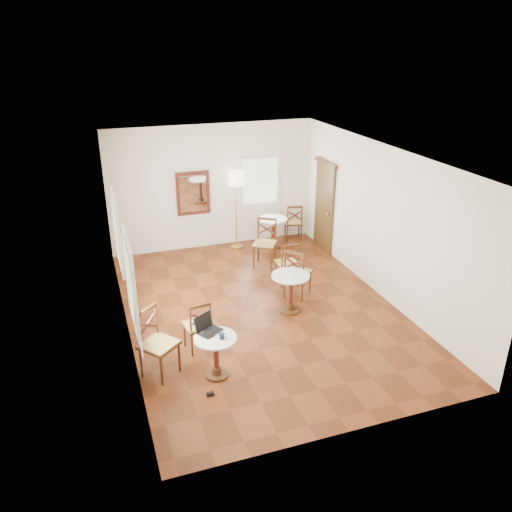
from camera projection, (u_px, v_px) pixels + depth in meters
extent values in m
plane|color=#632A11|center=(261.00, 309.00, 9.84)|extent=(7.00, 7.00, 0.00)
cube|color=white|center=(213.00, 187.00, 12.28)|extent=(5.00, 0.02, 3.00)
cube|color=white|center=(358.00, 336.00, 6.21)|extent=(5.00, 0.02, 3.00)
cube|color=white|center=(120.00, 255.00, 8.49)|extent=(0.02, 7.00, 3.00)
cube|color=white|center=(381.00, 222.00, 9.99)|extent=(0.02, 7.00, 3.00)
cube|color=white|center=(262.00, 155.00, 8.64)|extent=(5.00, 7.00, 0.02)
cube|color=#513717|center=(324.00, 208.00, 12.24)|extent=(0.06, 0.90, 2.10)
cube|color=#492712|center=(326.00, 163.00, 11.79)|extent=(0.08, 1.02, 0.08)
sphere|color=#BF8C3F|center=(328.00, 214.00, 11.96)|extent=(0.07, 0.07, 0.07)
cube|color=#501E15|center=(193.00, 193.00, 12.13)|extent=(0.80, 0.05, 1.05)
cube|color=white|center=(193.00, 194.00, 12.10)|extent=(0.64, 0.02, 0.88)
cube|color=white|center=(142.00, 350.00, 6.90)|extent=(0.02, 0.16, 0.16)
torus|color=red|center=(143.00, 350.00, 6.91)|extent=(0.02, 0.12, 0.12)
cube|color=white|center=(130.00, 282.00, 7.44)|extent=(0.06, 1.22, 1.42)
cube|color=white|center=(117.00, 232.00, 9.35)|extent=(0.06, 1.22, 1.42)
cube|color=white|center=(260.00, 181.00, 12.59)|extent=(1.02, 0.06, 1.22)
cylinder|color=#492712|center=(217.00, 374.00, 7.93)|extent=(0.37, 0.37, 0.04)
cylinder|color=#492712|center=(217.00, 370.00, 7.90)|extent=(0.15, 0.15, 0.11)
cylinder|color=#501E15|center=(216.00, 355.00, 7.79)|extent=(0.08, 0.08, 0.56)
cylinder|color=#492712|center=(215.00, 341.00, 7.68)|extent=(0.13, 0.13, 0.06)
cylinder|color=white|center=(215.00, 338.00, 7.67)|extent=(0.65, 0.65, 0.03)
cylinder|color=#492712|center=(290.00, 310.00, 9.78)|extent=(0.41, 0.41, 0.04)
cylinder|color=#492712|center=(290.00, 306.00, 9.75)|extent=(0.16, 0.16, 0.12)
cylinder|color=#501E15|center=(290.00, 292.00, 9.63)|extent=(0.09, 0.09, 0.62)
cylinder|color=#492712|center=(291.00, 278.00, 9.51)|extent=(0.14, 0.14, 0.06)
cylinder|color=white|center=(291.00, 276.00, 9.49)|extent=(0.72, 0.72, 0.03)
cylinder|color=#492712|center=(273.00, 246.00, 12.74)|extent=(0.40, 0.40, 0.04)
cylinder|color=#492712|center=(273.00, 243.00, 12.70)|extent=(0.16, 0.16, 0.12)
cylinder|color=#501E15|center=(273.00, 232.00, 12.58)|extent=(0.09, 0.09, 0.61)
cylinder|color=#492712|center=(273.00, 221.00, 12.47)|extent=(0.14, 0.14, 0.06)
cylinder|color=white|center=(273.00, 219.00, 12.45)|extent=(0.71, 0.71, 0.03)
cylinder|color=#492712|center=(204.00, 330.00, 8.75)|extent=(0.03, 0.03, 0.43)
cylinder|color=#492712|center=(211.00, 339.00, 8.47)|extent=(0.03, 0.03, 0.43)
cylinder|color=#492712|center=(185.00, 335.00, 8.61)|extent=(0.03, 0.03, 0.43)
cylinder|color=#492712|center=(192.00, 345.00, 8.33)|extent=(0.03, 0.03, 0.43)
cube|color=#492712|center=(197.00, 326.00, 8.45)|extent=(0.48, 0.48, 0.03)
cube|color=#AD8A45|center=(197.00, 325.00, 8.45)|extent=(0.46, 0.46, 0.04)
cylinder|color=#492712|center=(210.00, 316.00, 8.29)|extent=(0.03, 0.03, 0.48)
cylinder|color=#492712|center=(191.00, 321.00, 8.14)|extent=(0.03, 0.03, 0.48)
cube|color=#492712|center=(200.00, 306.00, 8.13)|extent=(0.37, 0.09, 0.05)
cube|color=#501E15|center=(201.00, 318.00, 8.21)|extent=(0.31, 0.07, 0.21)
cube|color=#501E15|center=(201.00, 318.00, 8.21)|extent=(0.31, 0.07, 0.21)
cylinder|color=#492712|center=(162.00, 371.00, 7.62)|extent=(0.04, 0.04, 0.52)
cylinder|color=#492712|center=(141.00, 362.00, 7.81)|extent=(0.04, 0.04, 0.52)
cylinder|color=#492712|center=(179.00, 357.00, 7.94)|extent=(0.04, 0.04, 0.52)
cylinder|color=#492712|center=(159.00, 349.00, 8.14)|extent=(0.04, 0.04, 0.52)
cube|color=#492712|center=(159.00, 345.00, 7.77)|extent=(0.71, 0.71, 0.03)
cube|color=#AD8A45|center=(159.00, 344.00, 7.76)|extent=(0.68, 0.68, 0.05)
cylinder|color=#492712|center=(138.00, 332.00, 7.60)|extent=(0.04, 0.04, 0.57)
cylinder|color=#492712|center=(156.00, 320.00, 7.92)|extent=(0.04, 0.04, 0.57)
cube|color=#492712|center=(146.00, 310.00, 7.65)|extent=(0.36, 0.31, 0.06)
cube|color=#501E15|center=(147.00, 325.00, 7.75)|extent=(0.31, 0.26, 0.25)
cube|color=#501E15|center=(147.00, 325.00, 7.75)|extent=(0.31, 0.26, 0.25)
cylinder|color=#492712|center=(292.00, 269.00, 10.99)|extent=(0.04, 0.04, 0.45)
cylinder|color=#492712|center=(298.00, 276.00, 10.67)|extent=(0.04, 0.04, 0.45)
cylinder|color=#492712|center=(276.00, 271.00, 10.89)|extent=(0.04, 0.04, 0.45)
cylinder|color=#492712|center=(282.00, 278.00, 10.57)|extent=(0.04, 0.04, 0.45)
cube|color=#492712|center=(287.00, 264.00, 10.69)|extent=(0.46, 0.46, 0.03)
cube|color=#AD8A45|center=(287.00, 263.00, 10.68)|extent=(0.44, 0.44, 0.04)
cylinder|color=#492712|center=(299.00, 255.00, 10.48)|extent=(0.04, 0.04, 0.50)
cylinder|color=#492712|center=(282.00, 257.00, 10.38)|extent=(0.04, 0.04, 0.50)
cube|color=#492712|center=(291.00, 246.00, 10.34)|extent=(0.38, 0.05, 0.05)
cube|color=#501E15|center=(290.00, 256.00, 10.43)|extent=(0.33, 0.04, 0.22)
cube|color=#501E15|center=(290.00, 256.00, 10.43)|extent=(0.33, 0.04, 0.22)
cylinder|color=#492712|center=(310.00, 283.00, 10.35)|extent=(0.04, 0.04, 0.49)
cylinder|color=#492712|center=(302.00, 290.00, 10.04)|extent=(0.04, 0.04, 0.49)
cylinder|color=#492712|center=(293.00, 279.00, 10.52)|extent=(0.04, 0.04, 0.49)
cylinder|color=#492712|center=(284.00, 286.00, 10.21)|extent=(0.04, 0.04, 0.49)
cube|color=#492712|center=(298.00, 273.00, 10.18)|extent=(0.67, 0.67, 0.03)
cube|color=#AD8A45|center=(298.00, 272.00, 10.18)|extent=(0.64, 0.64, 0.04)
cylinder|color=#492712|center=(303.00, 267.00, 9.83)|extent=(0.04, 0.04, 0.54)
cylinder|color=#492712|center=(285.00, 263.00, 10.00)|extent=(0.04, 0.04, 0.54)
cube|color=#492712|center=(294.00, 253.00, 9.82)|extent=(0.31, 0.33, 0.05)
cube|color=#501E15|center=(294.00, 264.00, 9.91)|extent=(0.26, 0.28, 0.24)
cube|color=#501E15|center=(294.00, 264.00, 9.91)|extent=(0.26, 0.28, 0.24)
cylinder|color=#492712|center=(299.00, 228.00, 13.31)|extent=(0.04, 0.04, 0.45)
cylinder|color=#492712|center=(301.00, 233.00, 12.98)|extent=(0.04, 0.04, 0.45)
cylinder|color=#492712|center=(285.00, 229.00, 13.28)|extent=(0.04, 0.04, 0.45)
cylinder|color=#492712|center=(287.00, 234.00, 12.95)|extent=(0.04, 0.04, 0.45)
cube|color=#492712|center=(293.00, 223.00, 13.04)|extent=(0.53, 0.53, 0.03)
cube|color=#AD8A45|center=(293.00, 222.00, 13.03)|extent=(0.51, 0.51, 0.04)
cylinder|color=#492712|center=(302.00, 216.00, 12.79)|extent=(0.04, 0.04, 0.50)
cylinder|color=#492712|center=(288.00, 216.00, 12.76)|extent=(0.04, 0.04, 0.50)
cube|color=#492712|center=(295.00, 207.00, 12.69)|extent=(0.38, 0.12, 0.05)
cube|color=#501E15|center=(295.00, 215.00, 12.77)|extent=(0.32, 0.10, 0.22)
cube|color=#501E15|center=(295.00, 215.00, 12.77)|extent=(0.32, 0.10, 0.22)
cylinder|color=#492712|center=(254.00, 257.00, 11.49)|extent=(0.04, 0.04, 0.51)
cylinder|color=#492712|center=(258.00, 251.00, 11.85)|extent=(0.04, 0.04, 0.51)
cylinder|color=#492712|center=(271.00, 259.00, 11.40)|extent=(0.04, 0.04, 0.51)
cylinder|color=#492712|center=(275.00, 252.00, 11.76)|extent=(0.04, 0.04, 0.51)
cube|color=#492712|center=(265.00, 244.00, 11.52)|extent=(0.69, 0.69, 0.03)
cube|color=#AD8A45|center=(265.00, 244.00, 11.51)|extent=(0.66, 0.66, 0.05)
cylinder|color=#492712|center=(258.00, 229.00, 11.64)|extent=(0.04, 0.04, 0.57)
cylinder|color=#492712|center=(276.00, 230.00, 11.54)|extent=(0.04, 0.04, 0.57)
cube|color=#492712|center=(267.00, 219.00, 11.49)|extent=(0.38, 0.27, 0.06)
cube|color=#501E15|center=(267.00, 229.00, 11.59)|extent=(0.32, 0.23, 0.25)
cube|color=#501E15|center=(267.00, 229.00, 11.59)|extent=(0.32, 0.23, 0.25)
cylinder|color=#BF8C3F|center=(237.00, 247.00, 12.71)|extent=(0.31, 0.31, 0.03)
cylinder|color=#BF8C3F|center=(236.00, 214.00, 12.36)|extent=(0.03, 0.03, 1.76)
cylinder|color=beige|center=(236.00, 178.00, 12.01)|extent=(0.37, 0.37, 0.33)
cube|color=black|center=(210.00, 331.00, 7.80)|extent=(0.43, 0.41, 0.02)
cube|color=black|center=(210.00, 331.00, 7.80)|extent=(0.32, 0.28, 0.00)
cube|color=black|center=(203.00, 322.00, 7.82)|extent=(0.34, 0.25, 0.24)
cube|color=silver|center=(203.00, 322.00, 7.82)|extent=(0.29, 0.21, 0.20)
ellipsoid|color=black|center=(212.00, 336.00, 7.67)|extent=(0.09, 0.06, 0.03)
cylinder|color=black|center=(222.00, 336.00, 7.61)|extent=(0.08, 0.08, 0.09)
torus|color=black|center=(225.00, 336.00, 7.62)|extent=(0.06, 0.01, 0.06)
cylinder|color=white|center=(202.00, 335.00, 7.65)|extent=(0.06, 0.06, 0.09)
cube|color=black|center=(210.00, 394.00, 7.49)|extent=(0.11, 0.07, 0.04)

